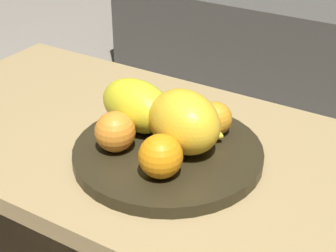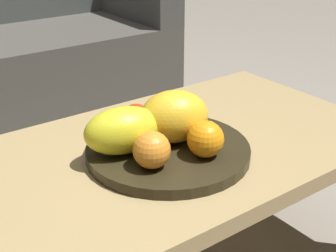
{
  "view_description": "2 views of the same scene",
  "coord_description": "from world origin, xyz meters",
  "px_view_note": "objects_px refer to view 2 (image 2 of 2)",
  "views": [
    {
      "loc": [
        0.51,
        -0.79,
        0.98
      ],
      "look_at": [
        0.05,
        -0.03,
        0.47
      ],
      "focal_mm": 56.5,
      "sensor_mm": 36.0,
      "label": 1
    },
    {
      "loc": [
        -0.53,
        -0.82,
        0.93
      ],
      "look_at": [
        0.05,
        -0.03,
        0.47
      ],
      "focal_mm": 50.95,
      "sensor_mm": 36.0,
      "label": 2
    }
  ],
  "objects_px": {
    "orange_right": "(152,150)",
    "apple_front": "(136,118)",
    "coffee_table": "(144,170)",
    "melon_large_front": "(174,116)",
    "banana_bunch": "(153,123)",
    "melon_smaller_beside": "(124,131)",
    "orange_front": "(205,139)",
    "fruit_bowl": "(168,150)",
    "orange_left": "(161,113)"
  },
  "relations": [
    {
      "from": "orange_right",
      "to": "fruit_bowl",
      "type": "bearing_deg",
      "value": 34.49
    },
    {
      "from": "orange_left",
      "to": "orange_right",
      "type": "bearing_deg",
      "value": -131.04
    },
    {
      "from": "coffee_table",
      "to": "banana_bunch",
      "type": "bearing_deg",
      "value": 36.34
    },
    {
      "from": "melon_smaller_beside",
      "to": "apple_front",
      "type": "height_order",
      "value": "melon_smaller_beside"
    },
    {
      "from": "melon_large_front",
      "to": "melon_smaller_beside",
      "type": "bearing_deg",
      "value": 171.94
    },
    {
      "from": "coffee_table",
      "to": "apple_front",
      "type": "relative_size",
      "value": 18.34
    },
    {
      "from": "orange_right",
      "to": "apple_front",
      "type": "bearing_deg",
      "value": 67.36
    },
    {
      "from": "fruit_bowl",
      "to": "apple_front",
      "type": "height_order",
      "value": "apple_front"
    },
    {
      "from": "coffee_table",
      "to": "melon_large_front",
      "type": "height_order",
      "value": "melon_large_front"
    },
    {
      "from": "melon_large_front",
      "to": "banana_bunch",
      "type": "distance_m",
      "value": 0.07
    },
    {
      "from": "melon_large_front",
      "to": "orange_front",
      "type": "bearing_deg",
      "value": -84.32
    },
    {
      "from": "melon_smaller_beside",
      "to": "apple_front",
      "type": "xyz_separation_m",
      "value": [
        0.08,
        0.08,
        -0.02
      ]
    },
    {
      "from": "orange_front",
      "to": "apple_front",
      "type": "height_order",
      "value": "orange_front"
    },
    {
      "from": "orange_left",
      "to": "banana_bunch",
      "type": "distance_m",
      "value": 0.05
    },
    {
      "from": "coffee_table",
      "to": "orange_right",
      "type": "bearing_deg",
      "value": -112.62
    },
    {
      "from": "orange_left",
      "to": "apple_front",
      "type": "relative_size",
      "value": 1.03
    },
    {
      "from": "fruit_bowl",
      "to": "orange_front",
      "type": "distance_m",
      "value": 0.11
    },
    {
      "from": "orange_front",
      "to": "orange_right",
      "type": "bearing_deg",
      "value": 166.88
    },
    {
      "from": "orange_right",
      "to": "apple_front",
      "type": "relative_size",
      "value": 1.18
    },
    {
      "from": "coffee_table",
      "to": "melon_large_front",
      "type": "bearing_deg",
      "value": -16.06
    },
    {
      "from": "orange_right",
      "to": "banana_bunch",
      "type": "relative_size",
      "value": 0.52
    },
    {
      "from": "orange_front",
      "to": "banana_bunch",
      "type": "distance_m",
      "value": 0.17
    },
    {
      "from": "banana_bunch",
      "to": "apple_front",
      "type": "bearing_deg",
      "value": 127.41
    },
    {
      "from": "fruit_bowl",
      "to": "orange_left",
      "type": "xyz_separation_m",
      "value": [
        0.05,
        0.1,
        0.05
      ]
    },
    {
      "from": "melon_smaller_beside",
      "to": "banana_bunch",
      "type": "height_order",
      "value": "melon_smaller_beside"
    },
    {
      "from": "orange_left",
      "to": "melon_smaller_beside",
      "type": "bearing_deg",
      "value": -155.58
    },
    {
      "from": "fruit_bowl",
      "to": "apple_front",
      "type": "bearing_deg",
      "value": 96.97
    },
    {
      "from": "melon_smaller_beside",
      "to": "orange_front",
      "type": "relative_size",
      "value": 2.15
    },
    {
      "from": "melon_large_front",
      "to": "orange_left",
      "type": "bearing_deg",
      "value": 73.85
    },
    {
      "from": "orange_right",
      "to": "apple_front",
      "type": "distance_m",
      "value": 0.18
    },
    {
      "from": "fruit_bowl",
      "to": "melon_large_front",
      "type": "xyz_separation_m",
      "value": [
        0.03,
        0.01,
        0.07
      ]
    },
    {
      "from": "orange_front",
      "to": "orange_right",
      "type": "height_order",
      "value": "orange_front"
    },
    {
      "from": "coffee_table",
      "to": "melon_smaller_beside",
      "type": "relative_size",
      "value": 7.09
    },
    {
      "from": "melon_smaller_beside",
      "to": "coffee_table",
      "type": "bearing_deg",
      "value": 3.89
    },
    {
      "from": "melon_large_front",
      "to": "banana_bunch",
      "type": "xyz_separation_m",
      "value": [
        -0.02,
        0.06,
        -0.04
      ]
    },
    {
      "from": "melon_smaller_beside",
      "to": "orange_left",
      "type": "distance_m",
      "value": 0.17
    },
    {
      "from": "orange_front",
      "to": "apple_front",
      "type": "bearing_deg",
      "value": 104.49
    },
    {
      "from": "orange_front",
      "to": "banana_bunch",
      "type": "height_order",
      "value": "orange_front"
    },
    {
      "from": "melon_smaller_beside",
      "to": "orange_front",
      "type": "bearing_deg",
      "value": -41.19
    },
    {
      "from": "orange_right",
      "to": "apple_front",
      "type": "xyz_separation_m",
      "value": [
        0.07,
        0.17,
        -0.01
      ]
    },
    {
      "from": "orange_left",
      "to": "fruit_bowl",
      "type": "bearing_deg",
      "value": -117.83
    },
    {
      "from": "banana_bunch",
      "to": "coffee_table",
      "type": "bearing_deg",
      "value": -143.66
    },
    {
      "from": "fruit_bowl",
      "to": "banana_bunch",
      "type": "distance_m",
      "value": 0.09
    },
    {
      "from": "coffee_table",
      "to": "fruit_bowl",
      "type": "xyz_separation_m",
      "value": [
        0.05,
        -0.03,
        0.05
      ]
    },
    {
      "from": "apple_front",
      "to": "orange_front",
      "type": "bearing_deg",
      "value": -75.51
    },
    {
      "from": "melon_large_front",
      "to": "banana_bunch",
      "type": "bearing_deg",
      "value": 103.35
    },
    {
      "from": "banana_bunch",
      "to": "melon_smaller_beside",
      "type": "bearing_deg",
      "value": -157.07
    },
    {
      "from": "orange_front",
      "to": "banana_bunch",
      "type": "bearing_deg",
      "value": 98.71
    },
    {
      "from": "melon_large_front",
      "to": "orange_right",
      "type": "relative_size",
      "value": 1.99
    },
    {
      "from": "melon_smaller_beside",
      "to": "orange_right",
      "type": "height_order",
      "value": "melon_smaller_beside"
    }
  ]
}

